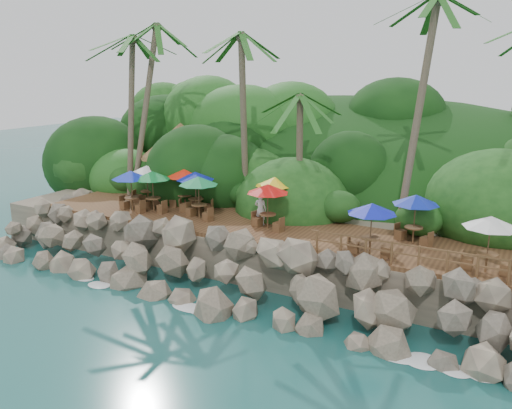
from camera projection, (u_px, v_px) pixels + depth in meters
The scene contains 12 objects.
ground at pixel (190, 310), 22.83m from camera, with size 140.00×140.00×0.00m, color #19514F.
land_base at pixel (326, 206), 36.17m from camera, with size 32.00×25.20×2.10m, color gray.
jungle_hill at pixel (359, 198), 42.80m from camera, with size 44.80×28.00×15.40m, color #143811.
seawall at pixel (214, 271), 24.24m from camera, with size 29.00×4.00×2.30m, color gray, non-canonical shape.
terrace at pixel (256, 227), 27.38m from camera, with size 26.00×5.00×0.20m, color brown.
jungle_foliage at pixel (320, 224), 35.58m from camera, with size 44.00×16.00×12.00m, color #143811, non-canonical shape.
foam_line at pixel (194, 307), 23.08m from camera, with size 25.20×0.80×0.06m.
palms at pixel (278, 34), 27.50m from camera, with size 29.09×6.80×12.36m.
palapa at pixel (181, 140), 33.31m from camera, with size 5.27×5.27×4.60m.
dining_clusters at pixel (244, 187), 27.23m from camera, with size 21.23×5.20×2.32m.
railing at pixel (405, 253), 21.39m from camera, with size 8.30×0.10×1.00m.
waiter at pixel (260, 209), 27.19m from camera, with size 0.61×0.40×1.67m, color white.
Camera 1 is at (12.58, -17.02, 10.13)m, focal length 36.95 mm.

